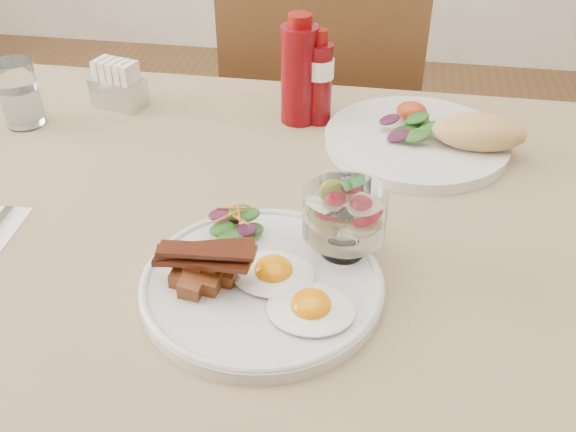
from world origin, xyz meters
name	(u,v)px	position (x,y,z in m)	size (l,w,h in m)	color
table	(268,267)	(0.00, 0.00, 0.66)	(1.33, 0.88, 0.75)	#56321B
chair_far	(323,134)	(0.00, 0.66, 0.52)	(0.42, 0.42, 0.93)	#56321B
main_plate	(262,285)	(0.02, -0.15, 0.76)	(0.28, 0.28, 0.02)	silver
fried_eggs	(291,289)	(0.06, -0.16, 0.78)	(0.16, 0.15, 0.03)	white
bacon_potato_pile	(202,267)	(-0.04, -0.16, 0.79)	(0.12, 0.07, 0.05)	maroon
side_salad	(236,226)	(-0.02, -0.07, 0.78)	(0.07, 0.07, 0.04)	#184713
fruit_cup	(344,214)	(0.11, -0.08, 0.82)	(0.10, 0.10, 0.10)	white
second_plate	(431,137)	(0.22, 0.23, 0.77)	(0.31, 0.29, 0.07)	silver
ketchup_bottle	(299,73)	(0.00, 0.29, 0.84)	(0.08, 0.08, 0.18)	#60050A
hot_sauce_bottle	(320,79)	(0.03, 0.29, 0.83)	(0.05, 0.05, 0.16)	#60050A
sugar_caddy	(118,87)	(-0.32, 0.29, 0.79)	(0.10, 0.07, 0.08)	silver
water_glass	(20,97)	(-0.45, 0.20, 0.80)	(0.06, 0.06, 0.11)	white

